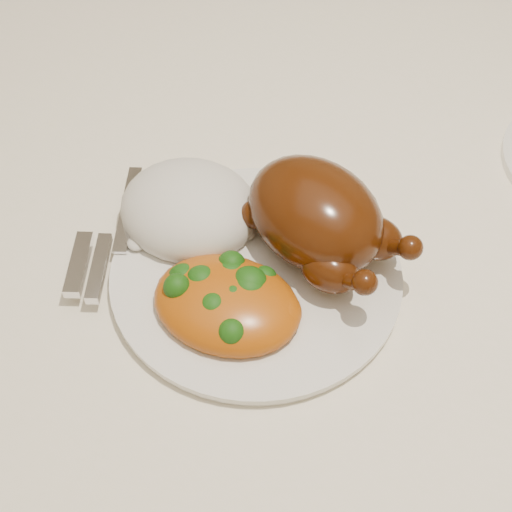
% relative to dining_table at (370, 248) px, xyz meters
% --- Properties ---
extents(floor, '(4.00, 4.00, 0.00)m').
position_rel_dining_table_xyz_m(floor, '(0.00, 0.00, -0.67)').
color(floor, brown).
rests_on(floor, ground).
extents(dining_table, '(1.60, 0.90, 0.76)m').
position_rel_dining_table_xyz_m(dining_table, '(0.00, 0.00, 0.00)').
color(dining_table, brown).
rests_on(dining_table, floor).
extents(tablecloth, '(1.73, 1.03, 0.18)m').
position_rel_dining_table_xyz_m(tablecloth, '(0.00, 0.00, 0.07)').
color(tablecloth, white).
rests_on(tablecloth, dining_table).
extents(dinner_plate, '(0.30, 0.30, 0.01)m').
position_rel_dining_table_xyz_m(dinner_plate, '(-0.06, -0.17, 0.11)').
color(dinner_plate, white).
rests_on(dinner_plate, tablecloth).
extents(roast_chicken, '(0.18, 0.14, 0.08)m').
position_rel_dining_table_xyz_m(roast_chicken, '(-0.02, -0.12, 0.15)').
color(roast_chicken, '#491F07').
rests_on(roast_chicken, dinner_plate).
extents(rice_mound, '(0.14, 0.13, 0.07)m').
position_rel_dining_table_xyz_m(rice_mound, '(-0.14, -0.14, 0.13)').
color(rice_mound, white).
rests_on(rice_mound, dinner_plate).
extents(mac_and_cheese, '(0.14, 0.11, 0.05)m').
position_rel_dining_table_xyz_m(mac_and_cheese, '(-0.06, -0.21, 0.12)').
color(mac_and_cheese, '#BC4C0C').
rests_on(mac_and_cheese, dinner_plate).
extents(cutlery, '(0.07, 0.16, 0.01)m').
position_rel_dining_table_xyz_m(cutlery, '(-0.19, -0.21, 0.12)').
color(cutlery, silver).
rests_on(cutlery, dinner_plate).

